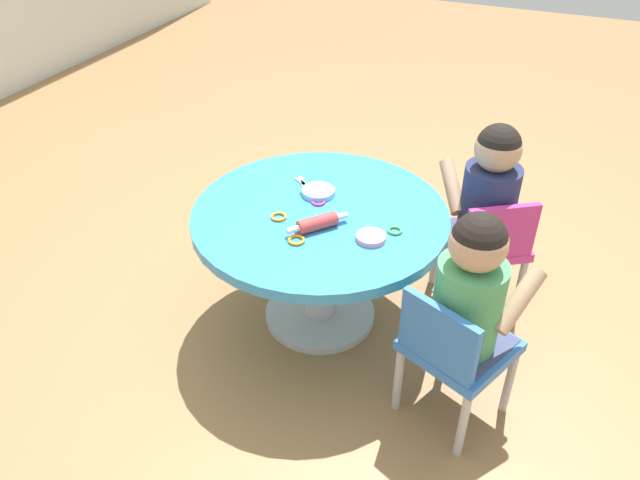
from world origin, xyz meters
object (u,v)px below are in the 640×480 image
object	(u,v)px
child_chair_left	(454,349)
seated_child_right	(490,188)
child_chair_right	(485,244)
rolling_pin	(317,223)
craft_table	(320,237)
craft_scissors	(306,188)
seated_child_left	(471,288)

from	to	relation	value
child_chair_left	seated_child_right	bearing A→B (deg)	3.54
child_chair_right	rolling_pin	distance (m)	0.71
rolling_pin	craft_table	bearing A→B (deg)	18.45
craft_table	child_chair_right	bearing A→B (deg)	-60.09
rolling_pin	seated_child_right	bearing A→B (deg)	-47.47
seated_child_right	craft_scissors	size ratio (longest dim) A/B	3.86
child_chair_left	seated_child_left	world-z (taller)	seated_child_left
seated_child_right	rolling_pin	bearing A→B (deg)	132.53
child_chair_left	craft_scissors	bearing A→B (deg)	58.83
craft_table	child_chair_left	world-z (taller)	child_chair_left
child_chair_left	rolling_pin	size ratio (longest dim) A/B	2.83
craft_table	rolling_pin	world-z (taller)	rolling_pin
rolling_pin	craft_scissors	xyz separation A→B (m)	(0.23, 0.15, -0.02)
craft_table	child_chair_left	size ratio (longest dim) A/B	1.74
seated_child_left	craft_table	bearing A→B (deg)	67.02
craft_table	seated_child_left	size ratio (longest dim) A/B	1.83
craft_scissors	child_chair_right	bearing A→B (deg)	-73.88
craft_table	seated_child_right	xyz separation A→B (m)	(0.36, -0.54, 0.14)
seated_child_right	craft_scissors	bearing A→B (deg)	109.30
child_chair_right	rolling_pin	xyz separation A→B (m)	(-0.43, 0.53, 0.22)
craft_table	child_chair_right	distance (m)	0.65
craft_scissors	seated_child_left	bearing A→B (deg)	-118.34
child_chair_right	rolling_pin	bearing A→B (deg)	129.21
seated_child_left	child_chair_right	xyz separation A→B (m)	(0.57, 0.03, -0.23)
craft_table	craft_scissors	distance (m)	0.21
craft_table	child_chair_right	xyz separation A→B (m)	(0.32, -0.56, -0.08)
seated_child_right	rolling_pin	size ratio (longest dim) A/B	2.69
child_chair_left	seated_child_left	size ratio (longest dim) A/B	1.05
craft_table	rolling_pin	distance (m)	0.18
seated_child_right	child_chair_left	bearing A→B (deg)	-176.46
child_chair_right	craft_scissors	size ratio (longest dim) A/B	4.06
child_chair_right	craft_scissors	xyz separation A→B (m)	(-0.19, 0.67, 0.20)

